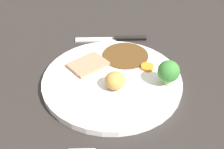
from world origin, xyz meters
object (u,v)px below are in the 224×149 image
object	(u,v)px
meat_slice_main	(88,65)
knife	(117,39)
carrot_coin_front	(147,67)
dinner_plate	(112,81)
roast_potato_left	(115,81)
broccoli_floret	(169,72)

from	to	relation	value
meat_slice_main	knife	size ratio (longest dim) A/B	0.43
carrot_coin_front	knife	size ratio (longest dim) A/B	0.15
dinner_plate	roast_potato_left	world-z (taller)	roast_potato_left
roast_potato_left	knife	xyz separation A→B (cm)	(20.37, -2.45, -2.70)
meat_slice_main	broccoli_floret	world-z (taller)	broccoli_floret
meat_slice_main	carrot_coin_front	bearing A→B (deg)	-98.32
roast_potato_left	carrot_coin_front	size ratio (longest dim) A/B	1.51
carrot_coin_front	knife	world-z (taller)	carrot_coin_front
carrot_coin_front	broccoli_floret	distance (cm)	7.00
meat_slice_main	roast_potato_left	world-z (taller)	roast_potato_left
dinner_plate	carrot_coin_front	distance (cm)	8.62
meat_slice_main	broccoli_floret	xyz separation A→B (cm)	(-7.50, -16.21, 2.78)
knife	meat_slice_main	bearing A→B (deg)	61.49
dinner_plate	broccoli_floret	bearing A→B (deg)	-103.77
roast_potato_left	meat_slice_main	bearing A→B (deg)	35.04
knife	broccoli_floret	bearing A→B (deg)	115.81
meat_slice_main	roast_potato_left	distance (cm)	9.51
meat_slice_main	knife	bearing A→B (deg)	-31.81
meat_slice_main	dinner_plate	bearing A→B (deg)	-133.44
dinner_plate	broccoli_floret	size ratio (longest dim) A/B	5.36
roast_potato_left	broccoli_floret	world-z (taller)	broccoli_floret
roast_potato_left	dinner_plate	bearing A→B (deg)	7.44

